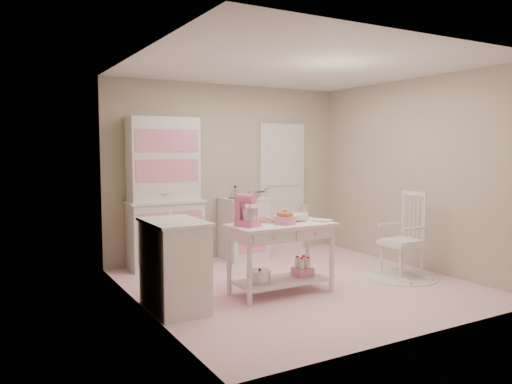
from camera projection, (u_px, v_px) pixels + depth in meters
room_shell at (300, 148)px, 5.90m from camera, size 3.84×3.84×2.62m
door at (282, 187)px, 8.04m from camera, size 0.82×0.05×2.04m
hutch at (165, 193)px, 6.85m from camera, size 1.06×0.50×2.08m
stove at (244, 228)px, 7.45m from camera, size 0.62×0.57×0.92m
base_cabinet at (174, 265)px, 5.08m from camera, size 0.54×0.84×0.92m
lace_rug at (401, 277)px, 6.38m from camera, size 0.92×0.92×0.01m
rocking_chair at (402, 235)px, 6.33m from camera, size 0.49×0.73×1.10m
work_table at (281, 258)px, 5.66m from camera, size 1.20×0.60×0.80m
stand_mixer at (248, 211)px, 5.42m from camera, size 0.29×0.34×0.34m
cookie_tray at (262, 222)px, 5.71m from camera, size 0.34×0.24×0.02m
bread_basket at (285, 220)px, 5.59m from camera, size 0.25×0.25×0.09m
mixing_bowl at (296, 217)px, 5.82m from camera, size 0.27×0.27×0.08m
metal_pitcher at (305, 212)px, 5.98m from camera, size 0.10×0.10×0.17m
recipe_book at (320, 221)px, 5.75m from camera, size 0.24×0.26×0.02m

